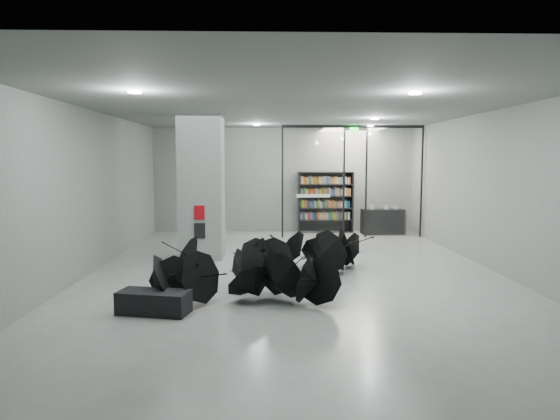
{
  "coord_description": "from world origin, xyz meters",
  "views": [
    {
      "loc": [
        -0.68,
        -11.85,
        2.77
      ],
      "look_at": [
        -0.3,
        1.5,
        1.4
      ],
      "focal_mm": 31.31,
      "sensor_mm": 36.0,
      "label": 1
    }
  ],
  "objects_px": {
    "column": "(202,187)",
    "shop_counter": "(383,222)",
    "umbrella_cluster": "(274,271)",
    "bench": "(154,302)",
    "bookshelf": "(326,202)"
  },
  "relations": [
    {
      "from": "shop_counter",
      "to": "umbrella_cluster",
      "type": "bearing_deg",
      "value": -123.38
    },
    {
      "from": "bench",
      "to": "umbrella_cluster",
      "type": "relative_size",
      "value": 0.24
    },
    {
      "from": "column",
      "to": "bookshelf",
      "type": "bearing_deg",
      "value": 49.2
    },
    {
      "from": "umbrella_cluster",
      "to": "bench",
      "type": "bearing_deg",
      "value": -138.02
    },
    {
      "from": "bookshelf",
      "to": "shop_counter",
      "type": "distance_m",
      "value": 2.28
    },
    {
      "from": "column",
      "to": "bench",
      "type": "bearing_deg",
      "value": -92.44
    },
    {
      "from": "column",
      "to": "umbrella_cluster",
      "type": "relative_size",
      "value": 0.74
    },
    {
      "from": "shop_counter",
      "to": "umbrella_cluster",
      "type": "xyz_separation_m",
      "value": [
        -4.2,
        -7.38,
        -0.15
      ]
    },
    {
      "from": "bookshelf",
      "to": "umbrella_cluster",
      "type": "relative_size",
      "value": 0.43
    },
    {
      "from": "bench",
      "to": "bookshelf",
      "type": "bearing_deg",
      "value": 78.96
    },
    {
      "from": "column",
      "to": "shop_counter",
      "type": "xyz_separation_m",
      "value": [
        6.2,
        4.19,
        -1.53
      ]
    },
    {
      "from": "column",
      "to": "shop_counter",
      "type": "bearing_deg",
      "value": 34.08
    },
    {
      "from": "bookshelf",
      "to": "shop_counter",
      "type": "xyz_separation_m",
      "value": [
        2.1,
        -0.56,
        -0.69
      ]
    },
    {
      "from": "column",
      "to": "bookshelf",
      "type": "relative_size",
      "value": 1.72
    },
    {
      "from": "column",
      "to": "umbrella_cluster",
      "type": "xyz_separation_m",
      "value": [
        1.99,
        -3.18,
        -1.68
      ]
    }
  ]
}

